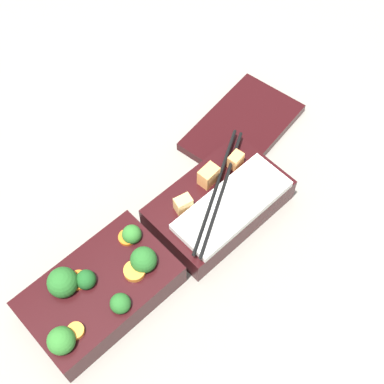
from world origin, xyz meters
name	(u,v)px	position (x,y,z in m)	size (l,w,h in m)	color
ground_plane	(162,253)	(0.00, 0.00, 0.00)	(3.00, 3.00, 0.00)	gray
bento_tray_vegetable	(100,290)	(-0.11, 0.01, 0.03)	(0.21, 0.13, 0.08)	black
bento_tray_rice	(220,203)	(0.11, -0.01, 0.03)	(0.21, 0.13, 0.08)	black
bento_lid	(242,127)	(0.25, 0.08, 0.01)	(0.20, 0.12, 0.02)	black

